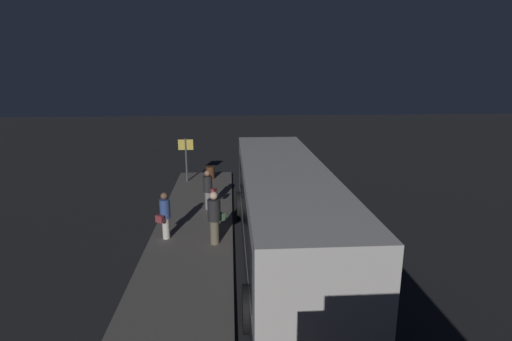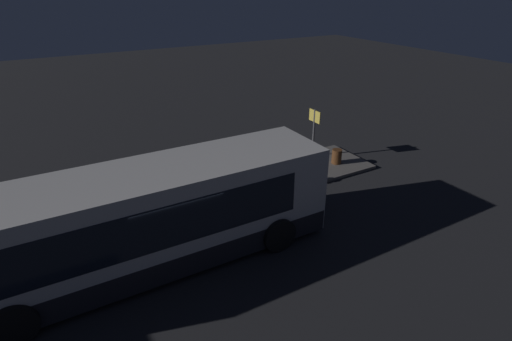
% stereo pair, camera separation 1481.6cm
% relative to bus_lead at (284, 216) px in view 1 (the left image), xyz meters
% --- Properties ---
extents(ground, '(80.00, 80.00, 0.00)m').
position_rel_bus_lead_xyz_m(ground, '(0.72, -0.03, -1.49)').
color(ground, '#232326').
extents(platform, '(20.00, 2.86, 0.14)m').
position_rel_bus_lead_xyz_m(platform, '(0.72, 3.00, -1.42)').
color(platform, '#605B56').
rests_on(platform, ground).
extents(bus_lead, '(11.11, 2.77, 2.99)m').
position_rel_bus_lead_xyz_m(bus_lead, '(0.00, 0.00, 0.00)').
color(bus_lead, silver).
rests_on(bus_lead, ground).
extents(passenger_boarding, '(0.61, 0.55, 1.65)m').
position_rel_bus_lead_xyz_m(passenger_boarding, '(1.64, 3.86, -0.46)').
color(passenger_boarding, silver).
rests_on(passenger_boarding, platform).
extents(passenger_waiting, '(0.68, 0.67, 1.81)m').
position_rel_bus_lead_xyz_m(passenger_waiting, '(1.13, 2.16, -0.39)').
color(passenger_waiting, '#6B604C').
rests_on(passenger_waiting, platform).
extents(passenger_with_bags, '(0.55, 0.63, 1.67)m').
position_rel_bus_lead_xyz_m(passenger_with_bags, '(4.55, 2.54, -0.46)').
color(passenger_with_bags, gray).
rests_on(passenger_with_bags, platform).
extents(suitcase, '(0.35, 0.23, 0.94)m').
position_rel_bus_lead_xyz_m(suitcase, '(1.67, 2.21, -1.00)').
color(suitcase, maroon).
rests_on(suitcase, platform).
extents(sign_post, '(0.10, 0.76, 2.25)m').
position_rel_bus_lead_xyz_m(sign_post, '(8.93, 3.88, 0.11)').
color(sign_post, '#4C4C51').
rests_on(sign_post, platform).
extents(trash_bin, '(0.44, 0.44, 0.65)m').
position_rel_bus_lead_xyz_m(trash_bin, '(9.37, 2.69, -1.03)').
color(trash_bin, '#593319').
rests_on(trash_bin, platform).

